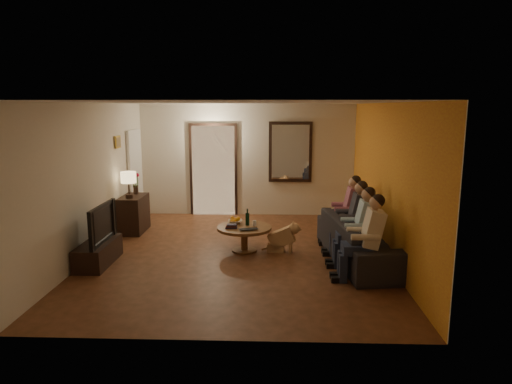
{
  "coord_description": "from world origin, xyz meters",
  "views": [
    {
      "loc": [
        0.59,
        -7.61,
        2.53
      ],
      "look_at": [
        0.3,
        0.3,
        1.05
      ],
      "focal_mm": 32.0,
      "sensor_mm": 36.0,
      "label": 1
    }
  ],
  "objects_px": {
    "person_d": "(348,213)",
    "bowl": "(235,222)",
    "tv_stand": "(98,253)",
    "dog": "(282,237)",
    "person_a": "(368,241)",
    "tv": "(96,224)",
    "wine_bottle": "(247,217)",
    "sofa": "(362,240)",
    "dresser": "(134,214)",
    "table_lamp": "(129,185)",
    "coffee_table": "(244,239)",
    "person_b": "(360,230)",
    "person_c": "(354,221)",
    "laptop": "(249,230)"
  },
  "relations": [
    {
      "from": "dresser",
      "to": "tv",
      "type": "bearing_deg",
      "value": -90.0
    },
    {
      "from": "tv",
      "to": "laptop",
      "type": "relative_size",
      "value": 3.3
    },
    {
      "from": "sofa",
      "to": "person_a",
      "type": "relative_size",
      "value": 2.05
    },
    {
      "from": "dresser",
      "to": "bowl",
      "type": "distance_m",
      "value": 2.39
    },
    {
      "from": "person_d",
      "to": "coffee_table",
      "type": "height_order",
      "value": "person_d"
    },
    {
      "from": "person_b",
      "to": "bowl",
      "type": "bearing_deg",
      "value": 155.34
    },
    {
      "from": "tv",
      "to": "dog",
      "type": "xyz_separation_m",
      "value": [
        3.01,
        0.73,
        -0.4
      ]
    },
    {
      "from": "tv_stand",
      "to": "sofa",
      "type": "bearing_deg",
      "value": 4.26
    },
    {
      "from": "person_a",
      "to": "person_b",
      "type": "xyz_separation_m",
      "value": [
        0.0,
        0.6,
        0.0
      ]
    },
    {
      "from": "person_d",
      "to": "wine_bottle",
      "type": "relative_size",
      "value": 3.87
    },
    {
      "from": "table_lamp",
      "to": "laptop",
      "type": "height_order",
      "value": "table_lamp"
    },
    {
      "from": "dresser",
      "to": "sofa",
      "type": "xyz_separation_m",
      "value": [
        4.34,
        -1.64,
        -0.01
      ]
    },
    {
      "from": "dresser",
      "to": "tv",
      "type": "distance_m",
      "value": 1.99
    },
    {
      "from": "tv_stand",
      "to": "dog",
      "type": "relative_size",
      "value": 1.96
    },
    {
      "from": "bowl",
      "to": "dog",
      "type": "bearing_deg",
      "value": -16.25
    },
    {
      "from": "dog",
      "to": "person_c",
      "type": "bearing_deg",
      "value": 1.54
    },
    {
      "from": "table_lamp",
      "to": "coffee_table",
      "type": "distance_m",
      "value": 2.67
    },
    {
      "from": "dresser",
      "to": "coffee_table",
      "type": "bearing_deg",
      "value": -27.29
    },
    {
      "from": "person_c",
      "to": "coffee_table",
      "type": "xyz_separation_m",
      "value": [
        -1.89,
        0.13,
        -0.38
      ]
    },
    {
      "from": "bowl",
      "to": "wine_bottle",
      "type": "xyz_separation_m",
      "value": [
        0.23,
        -0.12,
        0.12
      ]
    },
    {
      "from": "person_b",
      "to": "person_c",
      "type": "distance_m",
      "value": 0.6
    },
    {
      "from": "coffee_table",
      "to": "wine_bottle",
      "type": "height_order",
      "value": "wine_bottle"
    },
    {
      "from": "person_a",
      "to": "person_c",
      "type": "xyz_separation_m",
      "value": [
        0.0,
        1.2,
        0.0
      ]
    },
    {
      "from": "tv",
      "to": "person_b",
      "type": "distance_m",
      "value": 4.24
    },
    {
      "from": "dresser",
      "to": "person_d",
      "type": "xyz_separation_m",
      "value": [
        4.24,
        -0.74,
        0.23
      ]
    },
    {
      "from": "table_lamp",
      "to": "wine_bottle",
      "type": "xyz_separation_m",
      "value": [
        2.4,
        -0.89,
        -0.41
      ]
    },
    {
      "from": "person_d",
      "to": "person_b",
      "type": "bearing_deg",
      "value": -90.0
    },
    {
      "from": "tv",
      "to": "laptop",
      "type": "bearing_deg",
      "value": -79.05
    },
    {
      "from": "coffee_table",
      "to": "bowl",
      "type": "relative_size",
      "value": 3.72
    },
    {
      "from": "person_d",
      "to": "bowl",
      "type": "xyz_separation_m",
      "value": [
        -2.07,
        -0.25,
        -0.12
      ]
    },
    {
      "from": "sofa",
      "to": "person_d",
      "type": "bearing_deg",
      "value": -1.12
    },
    {
      "from": "sofa",
      "to": "person_d",
      "type": "height_order",
      "value": "person_d"
    },
    {
      "from": "tv",
      "to": "wine_bottle",
      "type": "bearing_deg",
      "value": -70.4
    },
    {
      "from": "wine_bottle",
      "to": "person_b",
      "type": "bearing_deg",
      "value": -24.28
    },
    {
      "from": "coffee_table",
      "to": "bowl",
      "type": "bearing_deg",
      "value": 129.29
    },
    {
      "from": "person_a",
      "to": "person_d",
      "type": "distance_m",
      "value": 1.8
    },
    {
      "from": "sofa",
      "to": "dog",
      "type": "height_order",
      "value": "sofa"
    },
    {
      "from": "sofa",
      "to": "coffee_table",
      "type": "bearing_deg",
      "value": 70.33
    },
    {
      "from": "sofa",
      "to": "wine_bottle",
      "type": "bearing_deg",
      "value": 67.25
    },
    {
      "from": "dresser",
      "to": "person_c",
      "type": "height_order",
      "value": "person_c"
    },
    {
      "from": "table_lamp",
      "to": "sofa",
      "type": "distance_m",
      "value": 4.61
    },
    {
      "from": "sofa",
      "to": "person_a",
      "type": "distance_m",
      "value": 0.94
    },
    {
      "from": "dresser",
      "to": "person_a",
      "type": "height_order",
      "value": "person_a"
    },
    {
      "from": "table_lamp",
      "to": "dog",
      "type": "xyz_separation_m",
      "value": [
        3.01,
        -1.02,
        -0.73
      ]
    },
    {
      "from": "tv",
      "to": "person_d",
      "type": "height_order",
      "value": "person_d"
    },
    {
      "from": "bowl",
      "to": "dresser",
      "type": "bearing_deg",
      "value": 155.43
    },
    {
      "from": "sofa",
      "to": "wine_bottle",
      "type": "xyz_separation_m",
      "value": [
        -1.94,
        0.53,
        0.25
      ]
    },
    {
      "from": "sofa",
      "to": "table_lamp",
      "type": "bearing_deg",
      "value": 64.39
    },
    {
      "from": "table_lamp",
      "to": "wine_bottle",
      "type": "relative_size",
      "value": 1.74
    },
    {
      "from": "tv_stand",
      "to": "person_a",
      "type": "distance_m",
      "value": 4.3
    }
  ]
}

